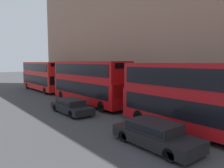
% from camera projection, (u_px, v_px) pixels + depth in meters
% --- Properties ---
extents(bus_leading, '(2.59, 10.05, 4.28)m').
position_uv_depth(bus_leading, '(194.00, 95.00, 13.07)').
color(bus_leading, '#A80F14').
rests_on(bus_leading, ground).
extents(bus_second_in_queue, '(2.59, 11.27, 4.41)m').
position_uv_depth(bus_second_in_queue, '(88.00, 81.00, 22.56)').
color(bus_second_in_queue, '#B20C0F').
rests_on(bus_second_in_queue, ground).
extents(bus_third_in_queue, '(2.59, 11.13, 4.33)m').
position_uv_depth(bus_third_in_queue, '(43.00, 75.00, 32.92)').
color(bus_third_in_queue, red).
rests_on(bus_third_in_queue, ground).
extents(car_dark_sedan, '(1.89, 4.77, 1.30)m').
position_uv_depth(car_dark_sedan, '(155.00, 133.00, 11.19)').
color(car_dark_sedan, black).
rests_on(car_dark_sedan, ground).
extents(car_hatchback, '(1.80, 4.68, 1.21)m').
position_uv_depth(car_hatchback, '(71.00, 106.00, 18.50)').
color(car_hatchback, black).
rests_on(car_hatchback, ground).
extents(pedestrian, '(0.36, 0.36, 1.69)m').
position_uv_depth(pedestrian, '(59.00, 84.00, 35.40)').
color(pedestrian, '#26262D').
rests_on(pedestrian, ground).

